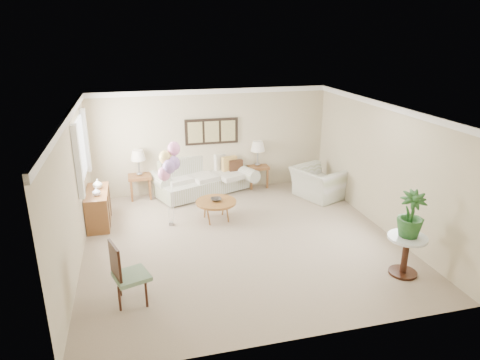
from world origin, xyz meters
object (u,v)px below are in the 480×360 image
(coffee_table, at_px, (216,203))
(armchair, at_px, (318,183))
(sofa, at_px, (202,179))
(balloon_cluster, at_px, (169,162))
(accent_chair, at_px, (126,272))

(coffee_table, height_order, armchair, armchair)
(coffee_table, bearing_deg, sofa, 90.26)
(balloon_cluster, bearing_deg, coffee_table, 2.54)
(sofa, distance_m, armchair, 2.92)
(sofa, xyz_separation_m, balloon_cluster, (-0.95, -1.80, 1.04))
(accent_chair, distance_m, balloon_cluster, 2.89)
(accent_chair, bearing_deg, balloon_cluster, 70.16)
(armchair, height_order, accent_chair, accent_chair)
(sofa, relative_size, balloon_cluster, 1.58)
(accent_chair, height_order, balloon_cluster, balloon_cluster)
(accent_chair, bearing_deg, coffee_table, 54.25)
(armchair, relative_size, accent_chair, 1.16)
(sofa, xyz_separation_m, coffee_table, (0.01, -1.76, 0.04))
(sofa, relative_size, coffee_table, 3.22)
(accent_chair, bearing_deg, armchair, 35.94)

